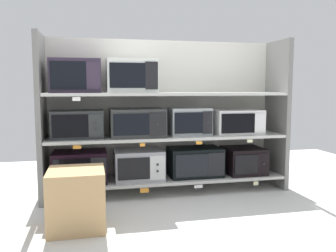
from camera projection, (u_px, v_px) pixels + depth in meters
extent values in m
cube|color=silver|center=(195.00, 228.00, 2.82)|extent=(6.49, 6.00, 0.02)
cube|color=beige|center=(163.00, 114.00, 3.96)|extent=(2.69, 0.04, 1.65)
cube|color=slate|center=(42.00, 118.00, 3.43)|extent=(0.05, 0.50, 1.65)
cube|color=slate|center=(277.00, 114.00, 3.97)|extent=(0.05, 0.50, 1.65)
cube|color=beige|center=(168.00, 178.00, 3.77)|extent=(2.49, 0.50, 0.03)
cube|color=black|center=(80.00, 167.00, 3.56)|extent=(0.53, 0.38, 0.32)
cube|color=black|center=(72.00, 171.00, 3.35)|extent=(0.35, 0.01, 0.24)
cube|color=black|center=(99.00, 170.00, 3.41)|extent=(0.15, 0.01, 0.25)
cube|color=#9A99A3|center=(138.00, 164.00, 3.69)|extent=(0.51, 0.39, 0.31)
cube|color=black|center=(134.00, 169.00, 3.47)|extent=(0.32, 0.01, 0.22)
cube|color=silver|center=(157.00, 168.00, 3.53)|extent=(0.16, 0.01, 0.25)
cylinder|color=#262628|center=(158.00, 171.00, 3.52)|extent=(0.02, 0.01, 0.02)
cylinder|color=#262628|center=(158.00, 165.00, 3.51)|extent=(0.02, 0.01, 0.02)
cube|color=black|center=(195.00, 162.00, 3.82)|extent=(0.57, 0.37, 0.31)
cube|color=black|center=(192.00, 166.00, 3.62)|extent=(0.36, 0.01, 0.24)
cube|color=black|center=(216.00, 164.00, 3.68)|extent=(0.18, 0.01, 0.25)
cube|color=black|center=(243.00, 160.00, 3.94)|extent=(0.42, 0.42, 0.29)
cube|color=black|center=(246.00, 164.00, 3.72)|extent=(0.26, 0.01, 0.21)
cube|color=black|center=(263.00, 164.00, 3.77)|extent=(0.13, 0.01, 0.23)
cylinder|color=#262628|center=(264.00, 164.00, 3.76)|extent=(0.02, 0.01, 0.02)
cube|color=white|center=(85.00, 194.00, 3.34)|extent=(0.06, 0.00, 0.03)
cube|color=orange|center=(145.00, 190.00, 3.47)|extent=(0.09, 0.00, 0.04)
cube|color=white|center=(198.00, 187.00, 3.59)|extent=(0.09, 0.00, 0.03)
cube|color=beige|center=(256.00, 183.00, 3.73)|extent=(0.06, 0.00, 0.04)
cube|color=beige|center=(168.00, 137.00, 3.72)|extent=(2.49, 0.50, 0.03)
cube|color=#2B2E31|center=(78.00, 124.00, 3.51)|extent=(0.51, 0.33, 0.28)
cube|color=black|center=(70.00, 126.00, 3.33)|extent=(0.34, 0.01, 0.22)
cube|color=#2B2E31|center=(96.00, 126.00, 3.38)|extent=(0.14, 0.01, 0.22)
cylinder|color=#262628|center=(96.00, 129.00, 3.38)|extent=(0.02, 0.01, 0.02)
cylinder|color=#262628|center=(96.00, 123.00, 3.37)|extent=(0.02, 0.01, 0.02)
cube|color=#2E3031|center=(137.00, 122.00, 3.64)|extent=(0.56, 0.42, 0.29)
cube|color=black|center=(132.00, 125.00, 3.41)|extent=(0.35, 0.01, 0.21)
cube|color=black|center=(158.00, 124.00, 3.47)|extent=(0.17, 0.01, 0.23)
cylinder|color=#262628|center=(158.00, 124.00, 3.46)|extent=(0.02, 0.01, 0.02)
cube|color=#99A1A3|center=(189.00, 121.00, 3.76)|extent=(0.43, 0.34, 0.29)
cube|color=black|center=(189.00, 123.00, 3.58)|extent=(0.30, 0.01, 0.22)
cube|color=black|center=(208.00, 123.00, 3.62)|extent=(0.10, 0.01, 0.23)
cylinder|color=#262628|center=(208.00, 123.00, 3.61)|extent=(0.02, 0.01, 0.02)
cube|color=silver|center=(236.00, 122.00, 3.87)|extent=(0.53, 0.37, 0.26)
cube|color=black|center=(238.00, 123.00, 3.68)|extent=(0.37, 0.01, 0.21)
cube|color=silver|center=(260.00, 123.00, 3.73)|extent=(0.13, 0.01, 0.21)
cube|color=orange|center=(77.00, 147.00, 3.28)|extent=(0.08, 0.00, 0.03)
cube|color=orange|center=(142.00, 145.00, 3.41)|extent=(0.05, 0.00, 0.03)
cube|color=orange|center=(199.00, 143.00, 3.54)|extent=(0.07, 0.00, 0.03)
cube|color=beige|center=(250.00, 141.00, 3.66)|extent=(0.06, 0.00, 0.03)
cube|color=beige|center=(168.00, 94.00, 3.67)|extent=(2.49, 0.50, 0.03)
cube|color=#32273A|center=(76.00, 76.00, 3.45)|extent=(0.49, 0.32, 0.33)
cube|color=black|center=(68.00, 75.00, 3.28)|extent=(0.33, 0.01, 0.26)
cube|color=#32273A|center=(93.00, 76.00, 3.33)|extent=(0.13, 0.01, 0.27)
cube|color=silver|center=(131.00, 76.00, 3.57)|extent=(0.50, 0.39, 0.34)
cube|color=black|center=(128.00, 75.00, 3.37)|extent=(0.35, 0.01, 0.24)
cube|color=black|center=(152.00, 76.00, 3.42)|extent=(0.13, 0.01, 0.27)
cube|color=white|center=(76.00, 99.00, 3.23)|extent=(0.07, 0.00, 0.04)
cube|color=tan|center=(77.00, 199.00, 2.78)|extent=(0.44, 0.44, 0.48)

